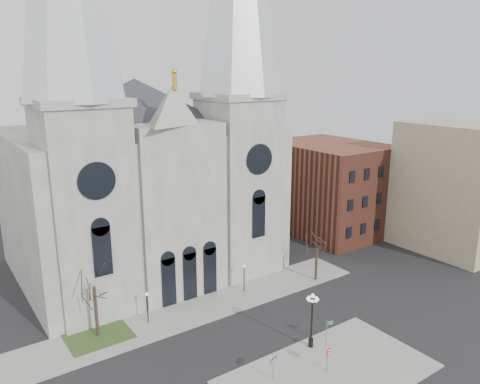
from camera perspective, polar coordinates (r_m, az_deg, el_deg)
ground at (r=44.41m, az=2.98°, el=-19.55°), size 160.00×160.00×0.00m
sidewalk_near at (r=43.04m, az=10.77°, el=-20.95°), size 18.00×10.00×0.14m
sidewalk_far at (r=52.18m, az=-4.70°, el=-13.90°), size 40.00×6.00×0.14m
grass_patch at (r=49.19m, az=-16.91°, el=-16.41°), size 6.00×5.00×0.18m
cathedral at (r=56.85m, az=-11.23°, el=7.81°), size 33.00×26.66×54.00m
bg_building_brick at (r=75.48m, az=10.74°, el=0.59°), size 14.00×18.00×14.00m
bg_building_tan at (r=71.91m, az=24.49°, el=0.46°), size 10.00×14.00×18.00m
tree_left at (r=46.66m, az=-17.41°, el=-10.60°), size 3.20×3.20×7.50m
tree_right at (r=57.28m, az=9.37°, el=-6.54°), size 3.20×3.20×6.00m
ped_lamp_left at (r=49.16m, az=-11.25°, el=-13.06°), size 0.32×0.32×3.26m
ped_lamp_right at (r=54.47m, az=0.50°, el=-9.91°), size 0.32×0.32×3.26m
stop_sign at (r=42.39m, az=10.63°, el=-18.81°), size 0.80×0.15×2.23m
globe_lamp at (r=44.35m, az=8.77°, el=-14.45°), size 1.22×1.22×5.36m
one_way_sign at (r=40.95m, az=4.08°, el=-20.21°), size 0.88×0.33×2.09m
street_name_sign at (r=46.06m, az=10.58°, el=-16.20°), size 0.74×0.21×2.35m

